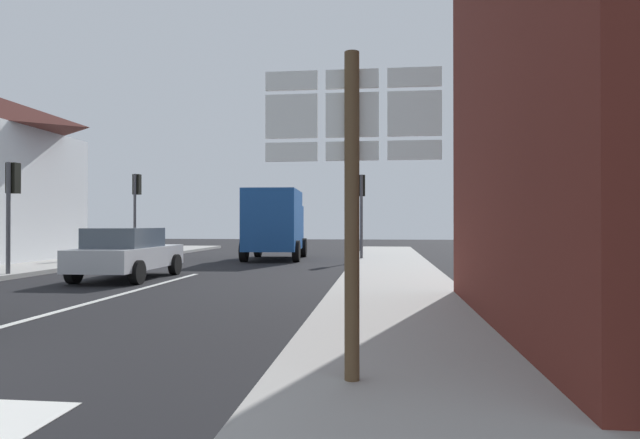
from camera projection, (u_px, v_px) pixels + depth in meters
name	position (u px, v px, depth m)	size (l,w,h in m)	color
ground_plane	(172.00, 281.00, 14.95)	(80.00, 80.00, 0.00)	black
sidewalk_right	(397.00, 290.00, 12.26)	(2.95, 44.00, 0.14)	#9E9B96
lane_centre_stripe	(96.00, 301.00, 10.97)	(0.16, 12.00, 0.01)	silver
sedan_far	(127.00, 253.00, 15.41)	(2.03, 4.23, 1.47)	#B7BABF
delivery_truck	(275.00, 222.00, 23.87)	(2.72, 5.11, 3.05)	#19478C
route_sign_post	(352.00, 180.00, 5.02)	(1.66, 0.14, 3.20)	brown
traffic_light_far_left	(136.00, 196.00, 23.78)	(0.30, 0.49, 3.79)	#47474C
traffic_light_far_right	(362.00, 197.00, 22.77)	(0.30, 0.49, 3.66)	#47474C
traffic_light_near_left	(12.00, 193.00, 15.77)	(0.30, 0.49, 3.39)	#47474C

